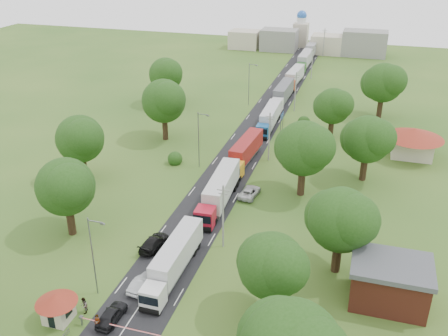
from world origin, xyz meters
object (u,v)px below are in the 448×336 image
at_px(info_sign, 282,119).
at_px(car_lane_mid, 142,283).
at_px(guard_booth, 57,304).
at_px(pedestrian_near, 97,323).
at_px(car_lane_front, 111,315).
at_px(boom_barrier, 108,325).
at_px(truck_0, 174,259).

xyz_separation_m(info_sign, car_lane_mid, (-6.20, -52.79, -2.29)).
height_order(info_sign, car_lane_mid, info_sign).
distance_m(guard_booth, pedestrian_near, 4.86).
bearing_deg(car_lane_front, pedestrian_near, 68.78).
bearing_deg(info_sign, boom_barrier, -96.24).
xyz_separation_m(guard_booth, pedestrian_near, (4.70, -0.16, -1.20)).
bearing_deg(boom_barrier, car_lane_mid, 87.16).
height_order(car_lane_front, car_lane_mid, car_lane_front).
distance_m(boom_barrier, guard_booth, 5.98).
bearing_deg(info_sign, truck_0, -94.18).
xyz_separation_m(boom_barrier, truck_0, (2.96, 10.81, 1.23)).
xyz_separation_m(truck_0, pedestrian_near, (-4.10, -10.97, -1.15)).
bearing_deg(guard_booth, truck_0, 50.84).
relative_size(guard_booth, truck_0, 0.31).
bearing_deg(car_lane_mid, pedestrian_near, 85.44).
bearing_deg(car_lane_front, guard_booth, 16.59).
relative_size(boom_barrier, pedestrian_near, 4.77).
bearing_deg(truck_0, car_lane_front, -110.17).
bearing_deg(truck_0, pedestrian_near, -110.49).
bearing_deg(info_sign, guard_booth, -101.68).
relative_size(truck_0, car_lane_mid, 3.32).
bearing_deg(car_lane_front, car_lane_mid, -97.11).
relative_size(boom_barrier, car_lane_mid, 2.12).
xyz_separation_m(boom_barrier, info_sign, (6.56, 60.00, 2.11)).
bearing_deg(info_sign, pedestrian_near, -97.29).
bearing_deg(boom_barrier, truck_0, 74.68).
distance_m(guard_booth, info_sign, 61.27).
distance_m(truck_0, car_lane_mid, 4.66).
height_order(info_sign, car_lane_front, info_sign).
bearing_deg(pedestrian_near, info_sign, 86.15).
xyz_separation_m(boom_barrier, pedestrian_near, (-1.14, -0.16, 0.08)).
height_order(boom_barrier, car_lane_mid, car_lane_mid).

